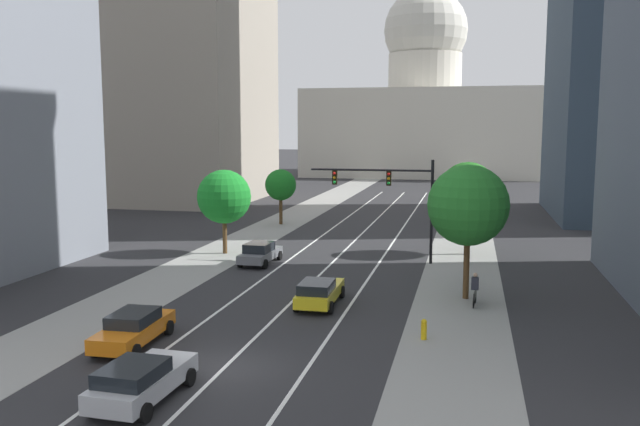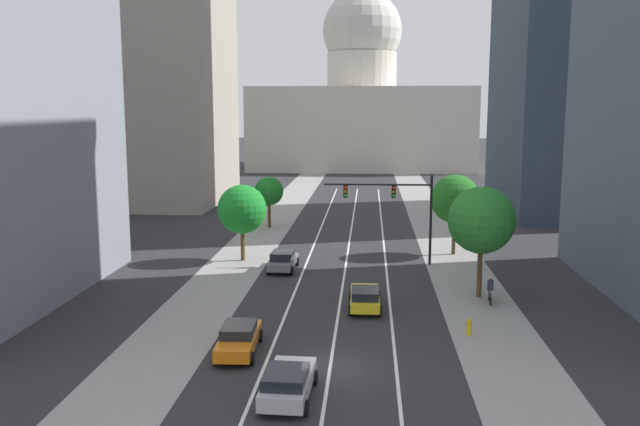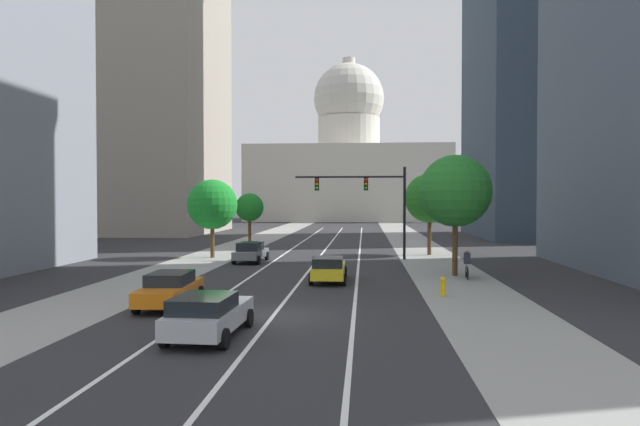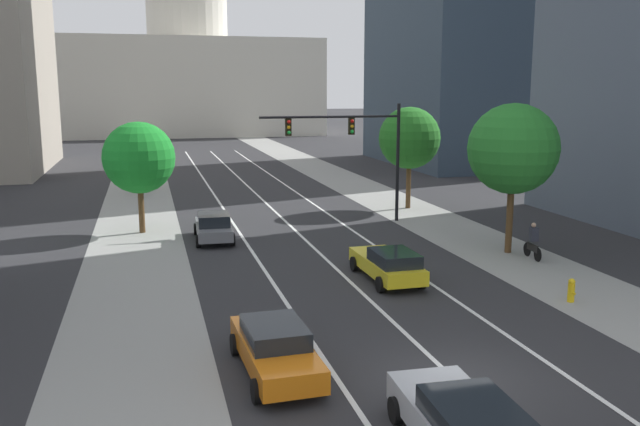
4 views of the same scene
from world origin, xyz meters
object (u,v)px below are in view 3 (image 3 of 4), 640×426
(car_gray, at_px, (251,252))
(traffic_signal_mast, at_px, (370,195))
(car_yellow, at_px, (329,268))
(street_tree_near_right, at_px, (430,198))
(car_orange, at_px, (170,289))
(street_tree_near_left, at_px, (250,208))
(car_silver, at_px, (208,314))
(fire_hydrant, at_px, (443,286))
(street_tree_mid_right, at_px, (455,191))
(street_tree_mid_left, at_px, (212,205))
(cyclist, at_px, (467,264))
(capitol_building, at_px, (349,167))

(car_gray, height_order, traffic_signal_mast, traffic_signal_mast)
(car_yellow, distance_m, car_gray, 11.24)
(car_yellow, distance_m, street_tree_near_right, 17.87)
(car_orange, bearing_deg, street_tree_near_left, 3.83)
(car_silver, xyz_separation_m, fire_hydrant, (8.74, 8.71, -0.31))
(car_silver, height_order, traffic_signal_mast, traffic_signal_mast)
(fire_hydrant, relative_size, street_tree_mid_right, 0.13)
(car_gray, relative_size, fire_hydrant, 4.90)
(car_yellow, relative_size, street_tree_mid_left, 0.79)
(street_tree_near_right, bearing_deg, street_tree_near_left, 146.54)
(street_tree_mid_right, bearing_deg, cyclist, -71.86)
(fire_hydrant, height_order, cyclist, cyclist)
(capitol_building, distance_m, car_orange, 105.32)
(street_tree_mid_right, bearing_deg, car_silver, -122.83)
(capitol_building, height_order, car_yellow, capitol_building)
(cyclist, height_order, street_tree_near_left, street_tree_near_left)
(car_orange, height_order, traffic_signal_mast, traffic_signal_mast)
(car_silver, bearing_deg, capitol_building, 1.45)
(capitol_building, xyz_separation_m, cyclist, (9.34, -95.09, -10.95))
(car_yellow, height_order, street_tree_near_left, street_tree_near_left)
(car_silver, xyz_separation_m, street_tree_near_right, (10.36, 28.89, 3.86))
(car_yellow, xyz_separation_m, car_gray, (-6.22, 9.36, 0.02))
(car_yellow, bearing_deg, car_gray, 32.72)
(capitol_building, height_order, street_tree_near_right, capitol_building)
(car_gray, relative_size, street_tree_mid_right, 0.62)
(street_tree_near_left, height_order, street_tree_mid_left, street_tree_mid_left)
(cyclist, bearing_deg, street_tree_mid_right, 23.17)
(car_silver, relative_size, street_tree_mid_left, 0.75)
(traffic_signal_mast, height_order, street_tree_mid_left, traffic_signal_mast)
(street_tree_near_left, bearing_deg, car_gray, -78.26)
(capitol_building, xyz_separation_m, car_yellow, (1.56, -96.85, -11.07))
(car_silver, height_order, car_gray, same)
(car_orange, xyz_separation_m, street_tree_near_right, (13.46, 23.65, 3.88))
(car_orange, xyz_separation_m, traffic_signal_mast, (8.58, 19.75, 4.14))
(street_tree_mid_right, distance_m, street_tree_near_right, 12.71)
(street_tree_near_left, distance_m, street_tree_mid_left, 14.90)
(street_tree_mid_right, bearing_deg, street_tree_near_right, 90.35)
(fire_hydrant, bearing_deg, traffic_signal_mast, 101.31)
(car_yellow, bearing_deg, street_tree_near_right, -25.43)
(cyclist, xyz_separation_m, street_tree_mid_left, (-17.62, 10.57, 3.28))
(street_tree_mid_left, bearing_deg, street_tree_near_left, 90.36)
(street_tree_near_left, bearing_deg, traffic_signal_mast, -51.13)
(traffic_signal_mast, bearing_deg, car_silver, -102.37)
(car_silver, xyz_separation_m, street_tree_mid_right, (10.44, 16.19, 4.25))
(car_gray, bearing_deg, street_tree_near_right, -62.09)
(cyclist, bearing_deg, street_tree_near_left, 39.85)
(car_gray, xyz_separation_m, street_tree_near_left, (-3.71, 17.86, 2.95))
(street_tree_mid_right, bearing_deg, car_orange, -141.06)
(car_gray, xyz_separation_m, street_tree_mid_right, (13.54, -6.20, 4.27))
(car_silver, relative_size, street_tree_near_left, 0.88)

